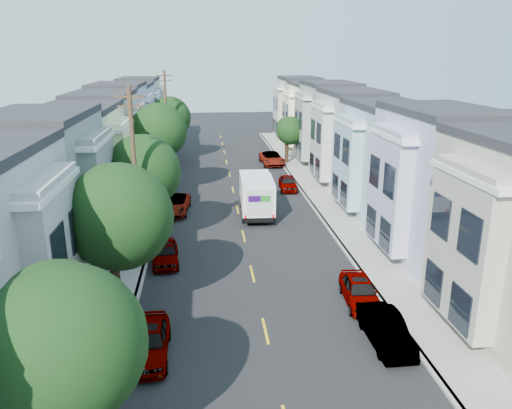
{
  "coord_description": "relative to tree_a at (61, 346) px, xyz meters",
  "views": [
    {
      "loc": [
        -2.44,
        -25.33,
        11.78
      ],
      "look_at": [
        0.84,
        6.05,
        2.2
      ],
      "focal_mm": 35.0,
      "sensor_mm": 36.0,
      "label": 1
    }
  ],
  "objects": [
    {
      "name": "tree_b",
      "position": [
        0.0,
        9.28,
        0.46
      ],
      "size": [
        4.7,
        4.7,
        7.36
      ],
      "color": "black",
      "rests_on": "ground"
    },
    {
      "name": "sidewalk_left",
      "position": [
        -1.05,
        28.59,
        -4.45
      ],
      "size": [
        2.6,
        70.0,
        0.15
      ],
      "primitive_type": "cube",
      "color": "gray",
      "rests_on": "ground"
    },
    {
      "name": "curb_right",
      "position": [
        12.35,
        28.59,
        -4.45
      ],
      "size": [
        0.3,
        70.0,
        0.15
      ],
      "primitive_type": "cube",
      "color": "gray",
      "rests_on": "ground"
    },
    {
      "name": "parked_right_b",
      "position": [
        11.2,
        9.68,
        -3.86
      ],
      "size": [
        1.85,
        4.19,
        1.32
      ],
      "primitive_type": "imported",
      "rotation": [
        0.0,
        0.0,
        -0.07
      ],
      "color": "silver",
      "rests_on": "ground"
    },
    {
      "name": "tree_d",
      "position": [
        0.0,
        30.55,
        1.01
      ],
      "size": [
        4.7,
        4.7,
        7.91
      ],
      "color": "black",
      "rests_on": "ground"
    },
    {
      "name": "fedex_truck",
      "position": [
        7.67,
        24.38,
        -2.88
      ],
      "size": [
        2.37,
        6.15,
        2.95
      ],
      "rotation": [
        0.0,
        0.0,
        -0.04
      ],
      "color": "white",
      "rests_on": "ground"
    },
    {
      "name": "parked_left_d",
      "position": [
        1.4,
        25.33,
        -3.86
      ],
      "size": [
        2.59,
        4.95,
        1.33
      ],
      "primitive_type": "imported",
      "rotation": [
        0.0,
        0.0,
        -0.08
      ],
      "color": "#370208",
      "rests_on": "ground"
    },
    {
      "name": "lead_sedan",
      "position": [
        9.06,
        32.93,
        -3.85
      ],
      "size": [
        1.85,
        4.26,
        1.35
      ],
      "primitive_type": "imported",
      "rotation": [
        0.0,
        0.0,
        -0.06
      ],
      "color": "black",
      "rests_on": "ground"
    },
    {
      "name": "tree_far_r",
      "position": [
        13.2,
        42.12,
        -0.89
      ],
      "size": [
        3.1,
        3.1,
        5.22
      ],
      "color": "black",
      "rests_on": "ground"
    },
    {
      "name": "tree_e",
      "position": [
        0.0,
        45.28,
        0.34
      ],
      "size": [
        4.7,
        4.7,
        7.23
      ],
      "color": "black",
      "rests_on": "ground"
    },
    {
      "name": "parked_left_c",
      "position": [
        1.4,
        15.63,
        -3.89
      ],
      "size": [
        1.79,
        4.02,
        1.27
      ],
      "primitive_type": "imported",
      "rotation": [
        0.0,
        0.0,
        0.07
      ],
      "color": "#A6A6AA",
      "rests_on": "ground"
    },
    {
      "name": "parked_right_a",
      "position": [
        11.2,
        6.1,
        -3.87
      ],
      "size": [
        1.43,
        3.93,
        1.3
      ],
      "primitive_type": "imported",
      "rotation": [
        0.0,
        0.0,
        0.01
      ],
      "color": "#474A4F",
      "rests_on": "ground"
    },
    {
      "name": "road_slab",
      "position": [
        6.3,
        28.59,
        -4.51
      ],
      "size": [
        12.0,
        70.0,
        0.02
      ],
      "primitive_type": "cube",
      "color": "black",
      "rests_on": "ground"
    },
    {
      "name": "curb_left",
      "position": [
        0.25,
        28.59,
        -4.45
      ],
      "size": [
        0.3,
        70.0,
        0.15
      ],
      "primitive_type": "cube",
      "color": "gray",
      "rests_on": "ground"
    },
    {
      "name": "sidewalk_right",
      "position": [
        13.65,
        28.59,
        -4.45
      ],
      "size": [
        2.6,
        70.0,
        0.15
      ],
      "primitive_type": "cube",
      "color": "gray",
      "rests_on": "ground"
    },
    {
      "name": "tree_c",
      "position": [
        0.0,
        18.53,
        0.31
      ],
      "size": [
        4.59,
        4.59,
        7.15
      ],
      "color": "black",
      "rests_on": "ground"
    },
    {
      "name": "townhouse_row_right",
      "position": [
        17.45,
        28.59,
        -4.52
      ],
      "size": [
        5.0,
        70.0,
        8.5
      ],
      "primitive_type": "cube",
      "color": "#96B3C2",
      "rests_on": "ground"
    },
    {
      "name": "utility_pole_near",
      "position": [
        0.0,
        15.59,
        0.63
      ],
      "size": [
        1.6,
        0.26,
        10.0
      ],
      "color": "#42301E",
      "rests_on": "ground"
    },
    {
      "name": "townhouse_row_left",
      "position": [
        -4.85,
        28.59,
        -4.52
      ],
      "size": [
        5.0,
        70.0,
        8.5
      ],
      "primitive_type": "cube",
      "color": "#96B3C2",
      "rests_on": "ground"
    },
    {
      "name": "tree_a",
      "position": [
        0.0,
        0.0,
        0.0
      ],
      "size": [
        4.3,
        4.3,
        6.7
      ],
      "color": "black",
      "rests_on": "ground"
    },
    {
      "name": "ground",
      "position": [
        6.3,
        13.59,
        -4.52
      ],
      "size": [
        160.0,
        160.0,
        0.0
      ],
      "primitive_type": "plane",
      "color": "black",
      "rests_on": "ground"
    },
    {
      "name": "parked_left_b",
      "position": [
        1.4,
        6.18,
        -3.84
      ],
      "size": [
        1.67,
        4.24,
        1.37
      ],
      "primitive_type": "imported",
      "rotation": [
        0.0,
        0.0,
        0.01
      ],
      "color": "black",
      "rests_on": "ground"
    },
    {
      "name": "centerline",
      "position": [
        6.3,
        28.59,
        -4.52
      ],
      "size": [
        0.12,
        70.0,
        0.01
      ],
      "primitive_type": "cube",
      "color": "gold",
      "rests_on": "ground"
    },
    {
      "name": "utility_pole_far",
      "position": [
        0.0,
        41.59,
        0.63
      ],
      "size": [
        1.6,
        0.26,
        10.0
      ],
      "color": "#42301E",
      "rests_on": "ground"
    },
    {
      "name": "parked_right_d",
      "position": [
        11.2,
        41.75,
        -3.83
      ],
      "size": [
        2.51,
        5.09,
        1.39
      ],
      "primitive_type": "imported",
      "rotation": [
        0.0,
        0.0,
        0.04
      ],
      "color": "black",
      "rests_on": "ground"
    },
    {
      "name": "parked_right_c",
      "position": [
        11.2,
        31.06,
        -3.89
      ],
      "size": [
        1.74,
        3.99,
        1.27
      ],
      "primitive_type": "imported",
      "rotation": [
        0.0,
        0.0,
        -0.06
      ],
      "color": "black",
      "rests_on": "ground"
    }
  ]
}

